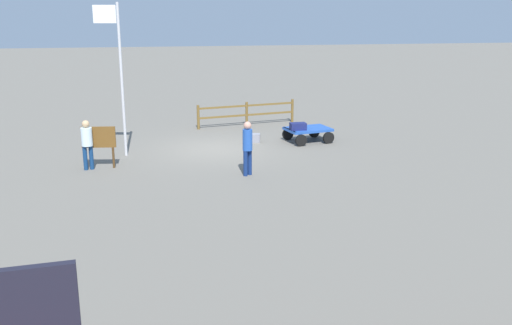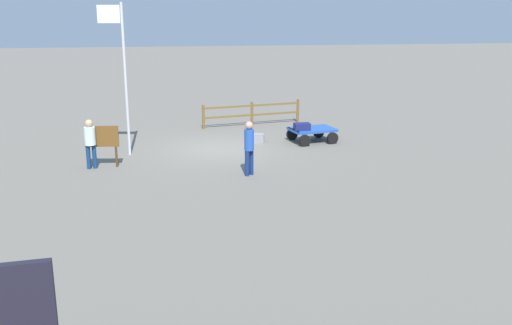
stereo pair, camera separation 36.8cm
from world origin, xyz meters
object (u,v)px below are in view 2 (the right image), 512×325
(suitcase_dark, at_px, (258,138))
(worker_lead, at_px, (249,144))
(worker_trailing, at_px, (90,140))
(flagpole, at_px, (122,67))
(luggage_cart, at_px, (312,132))
(signboard, at_px, (102,140))
(suitcase_maroon, at_px, (302,127))

(suitcase_dark, height_order, worker_lead, worker_lead)
(worker_trailing, xyz_separation_m, flagpole, (-1.06, -1.74, 2.23))
(worker_lead, height_order, worker_trailing, worker_lead)
(luggage_cart, relative_size, flagpole, 0.36)
(luggage_cart, bearing_deg, worker_trailing, 18.38)
(suitcase_dark, relative_size, worker_lead, 0.31)
(luggage_cart, bearing_deg, suitcase_dark, -7.80)
(worker_trailing, height_order, flagpole, flagpole)
(luggage_cart, relative_size, signboard, 1.37)
(suitcase_dark, distance_m, flagpole, 6.12)
(suitcase_maroon, xyz_separation_m, flagpole, (6.83, 0.76, 2.54))
(worker_trailing, bearing_deg, flagpole, -121.39)
(suitcase_maroon, xyz_separation_m, signboard, (7.53, 2.36, 0.26))
(luggage_cart, relative_size, suitcase_maroon, 3.05)
(suitcase_dark, bearing_deg, luggage_cart, 172.20)
(luggage_cart, height_order, flagpole, flagpole)
(suitcase_maroon, distance_m, worker_trailing, 8.28)
(suitcase_maroon, bearing_deg, worker_trailing, 17.57)
(worker_lead, xyz_separation_m, flagpole, (4.12, -3.34, 2.21))
(signboard, bearing_deg, suitcase_dark, -153.30)
(suitcase_maroon, bearing_deg, worker_lead, 56.58)
(suitcase_dark, height_order, flagpole, flagpole)
(luggage_cart, distance_m, worker_trailing, 8.83)
(signboard, bearing_deg, worker_lead, 160.18)
(suitcase_dark, bearing_deg, worker_lead, 77.86)
(worker_trailing, relative_size, flagpole, 0.31)
(luggage_cart, height_order, worker_lead, worker_lead)
(suitcase_dark, bearing_deg, worker_trailing, 26.40)
(suitcase_dark, relative_size, flagpole, 0.10)
(suitcase_dark, relative_size, worker_trailing, 0.33)
(suitcase_dark, distance_m, signboard, 6.57)
(suitcase_maroon, distance_m, flagpole, 7.32)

